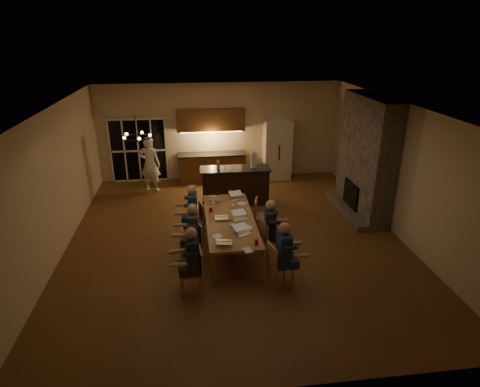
% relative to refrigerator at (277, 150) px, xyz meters
% --- Properties ---
extents(floor, '(9.00, 9.00, 0.00)m').
position_rel_refrigerator_xyz_m(floor, '(-1.90, -4.15, -1.00)').
color(floor, brown).
rests_on(floor, ground).
extents(back_wall, '(8.00, 0.04, 3.20)m').
position_rel_refrigerator_xyz_m(back_wall, '(-1.90, 0.37, 0.60)').
color(back_wall, beige).
rests_on(back_wall, ground).
extents(left_wall, '(0.04, 9.00, 3.20)m').
position_rel_refrigerator_xyz_m(left_wall, '(-5.92, -4.15, 0.60)').
color(left_wall, beige).
rests_on(left_wall, ground).
extents(right_wall, '(0.04, 9.00, 3.20)m').
position_rel_refrigerator_xyz_m(right_wall, '(2.12, -4.15, 0.60)').
color(right_wall, beige).
rests_on(right_wall, ground).
extents(ceiling, '(8.00, 9.00, 0.04)m').
position_rel_refrigerator_xyz_m(ceiling, '(-1.90, -4.15, 2.22)').
color(ceiling, white).
rests_on(ceiling, back_wall).
extents(french_doors, '(1.86, 0.08, 2.10)m').
position_rel_refrigerator_xyz_m(french_doors, '(-4.60, 0.32, 0.05)').
color(french_doors, black).
rests_on(french_doors, ground).
extents(fireplace, '(0.58, 2.50, 3.20)m').
position_rel_refrigerator_xyz_m(fireplace, '(1.80, -2.95, 0.60)').
color(fireplace, '#6C6155').
rests_on(fireplace, ground).
extents(kitchenette, '(2.24, 0.68, 2.40)m').
position_rel_refrigerator_xyz_m(kitchenette, '(-2.20, 0.05, 0.20)').
color(kitchenette, brown).
rests_on(kitchenette, ground).
extents(refrigerator, '(0.90, 0.68, 2.00)m').
position_rel_refrigerator_xyz_m(refrigerator, '(0.00, 0.00, 0.00)').
color(refrigerator, beige).
rests_on(refrigerator, ground).
extents(dining_table, '(1.10, 2.95, 0.75)m').
position_rel_refrigerator_xyz_m(dining_table, '(-2.07, -4.56, -0.62)').
color(dining_table, '#AD6F45').
rests_on(dining_table, ground).
extents(bar_island, '(2.02, 0.73, 1.08)m').
position_rel_refrigerator_xyz_m(bar_island, '(-1.65, -1.97, -0.46)').
color(bar_island, black).
rests_on(bar_island, ground).
extents(chair_left_near, '(0.48, 0.48, 0.89)m').
position_rel_refrigerator_xyz_m(chair_left_near, '(-2.99, -6.16, -0.55)').
color(chair_left_near, '#A47752').
rests_on(chair_left_near, ground).
extents(chair_left_mid, '(0.54, 0.54, 0.89)m').
position_rel_refrigerator_xyz_m(chair_left_mid, '(-2.98, -5.02, -0.55)').
color(chair_left_mid, '#A47752').
rests_on(chair_left_mid, ground).
extents(chair_left_far, '(0.53, 0.53, 0.89)m').
position_rel_refrigerator_xyz_m(chair_left_far, '(-2.89, -3.98, -0.55)').
color(chair_left_far, '#A47752').
rests_on(chair_left_far, ground).
extents(chair_right_near, '(0.53, 0.53, 0.89)m').
position_rel_refrigerator_xyz_m(chair_right_near, '(-1.21, -6.11, -0.55)').
color(chair_right_near, '#A47752').
rests_on(chair_right_near, ground).
extents(chair_right_mid, '(0.51, 0.51, 0.89)m').
position_rel_refrigerator_xyz_m(chair_right_mid, '(-1.17, -5.05, -0.55)').
color(chair_right_mid, '#A47752').
rests_on(chair_right_mid, ground).
extents(chair_right_far, '(0.54, 0.54, 0.89)m').
position_rel_refrigerator_xyz_m(chair_right_far, '(-1.16, -3.91, -0.55)').
color(chair_right_far, '#A47752').
rests_on(chair_right_far, ground).
extents(person_left_near, '(0.66, 0.66, 1.38)m').
position_rel_refrigerator_xyz_m(person_left_near, '(-2.95, -6.16, -0.31)').
color(person_left_near, '#202129').
rests_on(person_left_near, ground).
extents(person_right_near, '(0.62, 0.62, 1.38)m').
position_rel_refrigerator_xyz_m(person_right_near, '(-1.19, -6.17, -0.31)').
color(person_right_near, '#203650').
rests_on(person_right_near, ground).
extents(person_left_mid, '(0.64, 0.64, 1.38)m').
position_rel_refrigerator_xyz_m(person_left_mid, '(-2.91, -5.07, -0.31)').
color(person_left_mid, '#383D43').
rests_on(person_left_mid, ground).
extents(person_right_mid, '(0.65, 0.65, 1.38)m').
position_rel_refrigerator_xyz_m(person_right_mid, '(-1.24, -5.08, -0.31)').
color(person_right_mid, '#202129').
rests_on(person_right_mid, ground).
extents(person_left_far, '(0.60, 0.60, 1.38)m').
position_rel_refrigerator_xyz_m(person_left_far, '(-2.91, -3.96, -0.31)').
color(person_left_far, '#203650').
rests_on(person_left_far, ground).
extents(standing_person, '(0.73, 0.58, 1.76)m').
position_rel_refrigerator_xyz_m(standing_person, '(-4.16, -0.69, -0.12)').
color(standing_person, white).
rests_on(standing_person, ground).
extents(chandelier, '(0.56, 0.56, 0.03)m').
position_rel_refrigerator_xyz_m(chandelier, '(-3.95, -4.72, 1.75)').
color(chandelier, black).
rests_on(chandelier, ceiling).
extents(laptop_a, '(0.37, 0.34, 0.23)m').
position_rel_refrigerator_xyz_m(laptop_a, '(-2.30, -5.67, -0.14)').
color(laptop_a, silver).
rests_on(laptop_a, dining_table).
extents(laptop_b, '(0.40, 0.38, 0.23)m').
position_rel_refrigerator_xyz_m(laptop_b, '(-1.87, -5.35, -0.14)').
color(laptop_b, silver).
rests_on(laptop_b, dining_table).
extents(laptop_c, '(0.32, 0.28, 0.23)m').
position_rel_refrigerator_xyz_m(laptop_c, '(-2.26, -4.53, -0.14)').
color(laptop_c, silver).
rests_on(laptop_c, dining_table).
extents(laptop_d, '(0.38, 0.35, 0.23)m').
position_rel_refrigerator_xyz_m(laptop_d, '(-1.84, -4.63, -0.14)').
color(laptop_d, silver).
rests_on(laptop_d, dining_table).
extents(laptop_e, '(0.40, 0.38, 0.23)m').
position_rel_refrigerator_xyz_m(laptop_e, '(-2.31, -3.43, -0.14)').
color(laptop_e, silver).
rests_on(laptop_e, dining_table).
extents(laptop_f, '(0.38, 0.35, 0.23)m').
position_rel_refrigerator_xyz_m(laptop_f, '(-1.77, -3.47, -0.14)').
color(laptop_f, silver).
rests_on(laptop_f, dining_table).
extents(mug_front, '(0.08, 0.08, 0.10)m').
position_rel_refrigerator_xyz_m(mug_front, '(-2.07, -5.06, -0.20)').
color(mug_front, white).
rests_on(mug_front, dining_table).
extents(mug_mid, '(0.08, 0.08, 0.10)m').
position_rel_refrigerator_xyz_m(mug_mid, '(-1.94, -4.02, -0.20)').
color(mug_mid, white).
rests_on(mug_mid, dining_table).
extents(mug_back, '(0.09, 0.09, 0.10)m').
position_rel_refrigerator_xyz_m(mug_back, '(-2.40, -3.78, -0.20)').
color(mug_back, white).
rests_on(mug_back, dining_table).
extents(redcup_near, '(0.08, 0.08, 0.12)m').
position_rel_refrigerator_xyz_m(redcup_near, '(-1.66, -5.83, -0.19)').
color(redcup_near, red).
rests_on(redcup_near, dining_table).
extents(redcup_mid, '(0.08, 0.08, 0.12)m').
position_rel_refrigerator_xyz_m(redcup_mid, '(-2.48, -4.14, -0.19)').
color(redcup_mid, red).
rests_on(redcup_mid, dining_table).
extents(redcup_far, '(0.09, 0.09, 0.12)m').
position_rel_refrigerator_xyz_m(redcup_far, '(-1.92, -3.12, -0.19)').
color(redcup_far, red).
rests_on(redcup_far, dining_table).
extents(can_silver, '(0.07, 0.07, 0.12)m').
position_rel_refrigerator_xyz_m(can_silver, '(-2.01, -5.28, -0.19)').
color(can_silver, '#B2B2B7').
rests_on(can_silver, dining_table).
extents(can_cola, '(0.06, 0.06, 0.12)m').
position_rel_refrigerator_xyz_m(can_cola, '(-2.25, -3.10, -0.19)').
color(can_cola, '#3F0F0C').
rests_on(can_cola, dining_table).
extents(can_right, '(0.06, 0.06, 0.12)m').
position_rel_refrigerator_xyz_m(can_right, '(-1.71, -4.34, -0.19)').
color(can_right, '#B2B2B7').
rests_on(can_right, dining_table).
extents(plate_near, '(0.28, 0.28, 0.02)m').
position_rel_refrigerator_xyz_m(plate_near, '(-1.77, -5.10, -0.24)').
color(plate_near, white).
rests_on(plate_near, dining_table).
extents(plate_left, '(0.22, 0.22, 0.02)m').
position_rel_refrigerator_xyz_m(plate_left, '(-2.42, -5.40, -0.24)').
color(plate_left, white).
rests_on(plate_left, dining_table).
extents(plate_far, '(0.23, 0.23, 0.02)m').
position_rel_refrigerator_xyz_m(plate_far, '(-1.70, -3.77, -0.24)').
color(plate_far, white).
rests_on(plate_far, dining_table).
extents(notepad, '(0.22, 0.26, 0.01)m').
position_rel_refrigerator_xyz_m(notepad, '(-1.87, -6.03, -0.24)').
color(notepad, white).
rests_on(notepad, dining_table).
extents(bar_bottle, '(0.09, 0.09, 0.24)m').
position_rel_refrigerator_xyz_m(bar_bottle, '(-2.13, -1.98, 0.20)').
color(bar_bottle, '#99999E').
rests_on(bar_bottle, bar_island).
extents(bar_blender, '(0.15, 0.15, 0.46)m').
position_rel_refrigerator_xyz_m(bar_blender, '(-1.11, -1.96, 0.31)').
color(bar_blender, silver).
rests_on(bar_blender, bar_island).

